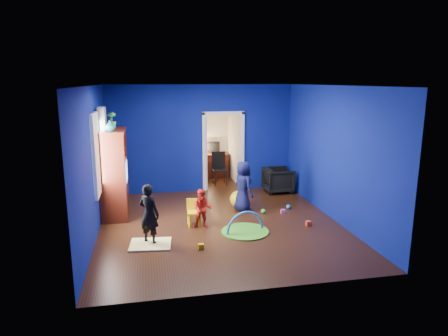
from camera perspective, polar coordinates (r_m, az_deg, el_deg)
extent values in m
cube|color=black|center=(8.56, -0.51, -8.10)|extent=(5.00, 5.50, 0.01)
cube|color=white|center=(8.02, -0.55, 11.70)|extent=(5.00, 5.50, 0.01)
cube|color=navy|center=(10.84, -3.23, 4.17)|extent=(5.00, 0.02, 2.90)
cube|color=navy|center=(5.56, 4.74, -3.82)|extent=(5.00, 0.02, 2.90)
cube|color=navy|center=(8.09, -18.20, 0.74)|extent=(0.02, 5.50, 2.90)
cube|color=navy|center=(8.96, 15.39, 2.01)|extent=(0.02, 5.50, 2.90)
imported|color=black|center=(11.00, 7.76, -1.71)|extent=(0.74, 0.72, 0.68)
imported|color=black|center=(7.58, -10.64, -6.48)|extent=(0.50, 0.48, 1.15)
imported|color=#0F1139|center=(9.29, 2.72, -2.63)|extent=(0.56, 0.67, 1.18)
imported|color=red|center=(8.26, -3.11, -5.85)|extent=(0.46, 0.40, 0.83)
imported|color=#0C5266|center=(8.69, -16.00, 5.82)|extent=(0.29, 0.29, 0.23)
imported|color=green|center=(9.20, -15.77, 6.59)|extent=(0.21, 0.21, 0.36)
cube|color=#3F100A|center=(9.17, -15.45, -0.78)|extent=(0.58, 1.14, 1.96)
cube|color=silver|center=(9.15, -15.21, -0.52)|extent=(0.46, 0.70, 0.54)
cube|color=#F2E07A|center=(7.68, -10.46, -10.67)|extent=(0.81, 0.68, 0.03)
sphere|color=yellow|center=(9.62, 2.05, -4.49)|extent=(0.41, 0.41, 0.41)
cube|color=yellow|center=(8.48, -4.30, -6.55)|extent=(0.32, 0.32, 0.50)
cylinder|color=#50AD27|center=(8.18, 3.03, -9.04)|extent=(0.96, 0.96, 0.03)
torus|color=#3F8CD8|center=(8.17, 3.03, -8.99)|extent=(0.84, 0.28, 0.86)
cube|color=white|center=(8.42, -17.87, 1.89)|extent=(0.03, 0.95, 1.55)
cube|color=slate|center=(9.00, -16.63, 0.67)|extent=(0.14, 0.42, 2.40)
cube|color=white|center=(11.01, -0.11, 2.21)|extent=(1.16, 0.10, 2.10)
cube|color=#3D140A|center=(12.59, -1.42, 0.38)|extent=(0.88, 0.44, 0.75)
cube|color=black|center=(12.60, -1.53, 3.05)|extent=(0.40, 0.05, 0.32)
sphere|color=#FFD88C|center=(12.50, -2.75, 2.87)|extent=(0.14, 0.14, 0.14)
cube|color=black|center=(11.65, -0.62, -0.18)|extent=(0.40, 0.40, 0.92)
cube|color=white|center=(12.46, -1.55, 7.90)|extent=(0.88, 0.24, 0.04)
cube|color=#EF4727|center=(8.68, 11.97, -7.74)|extent=(0.10, 0.08, 0.10)
sphere|color=blue|center=(9.67, 9.18, -5.48)|extent=(0.11, 0.11, 0.11)
cube|color=#EBA70C|center=(7.39, -3.30, -11.13)|extent=(0.10, 0.08, 0.10)
sphere|color=green|center=(9.28, 5.65, -6.15)|extent=(0.11, 0.11, 0.11)
cube|color=#B84589|center=(9.32, 8.43, -6.17)|extent=(0.10, 0.08, 0.10)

